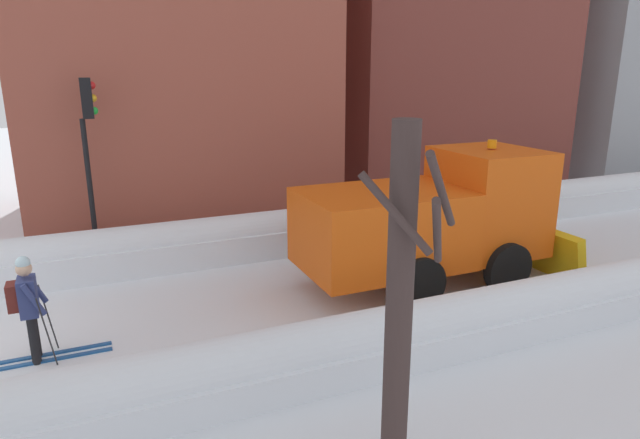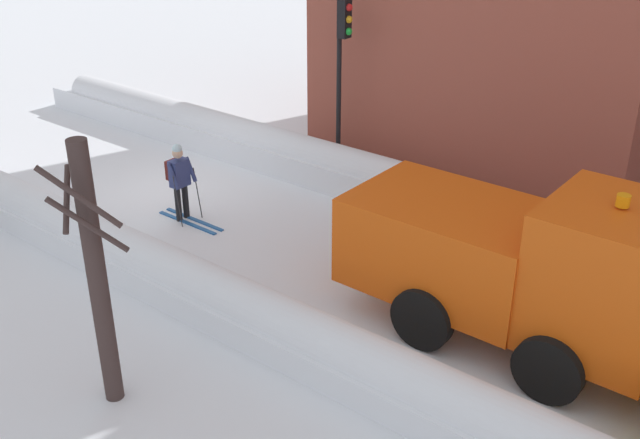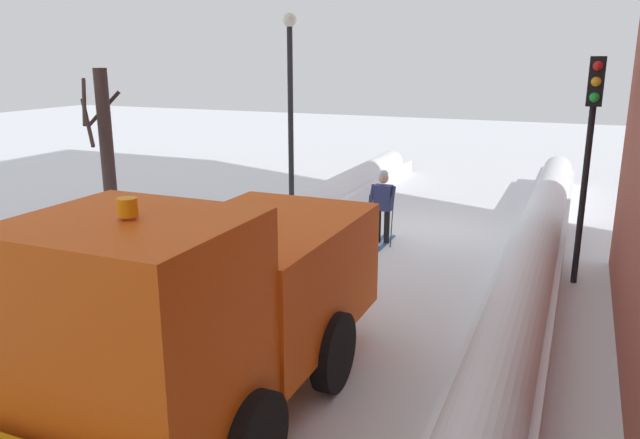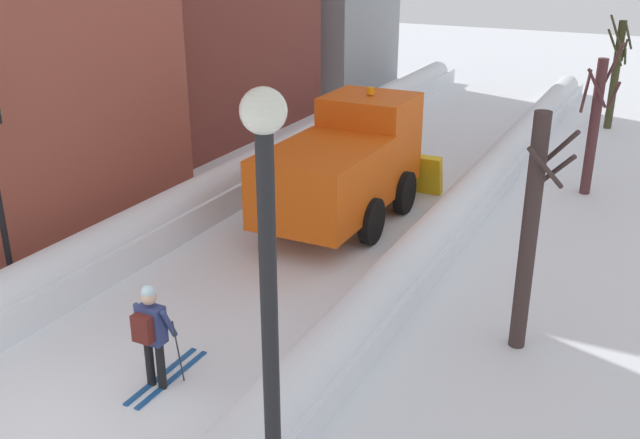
% 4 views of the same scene
% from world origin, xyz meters
% --- Properties ---
extents(ground_plane, '(80.00, 80.00, 0.00)m').
position_xyz_m(ground_plane, '(0.00, 10.00, 0.00)').
color(ground_plane, white).
extents(snowbank_left, '(1.10, 36.00, 1.12)m').
position_xyz_m(snowbank_left, '(-2.96, 10.00, 0.50)').
color(snowbank_left, white).
rests_on(snowbank_left, ground).
extents(snowbank_right, '(1.10, 36.00, 0.95)m').
position_xyz_m(snowbank_right, '(2.96, 10.00, 0.40)').
color(snowbank_right, white).
rests_on(snowbank_right, ground).
extents(plow_truck, '(3.20, 5.98, 3.12)m').
position_xyz_m(plow_truck, '(0.34, 9.43, 1.48)').
color(plow_truck, '#DB510F').
rests_on(plow_truck, ground).
extents(skier, '(0.62, 1.80, 1.81)m').
position_xyz_m(skier, '(0.64, 1.48, 1.00)').
color(skier, black).
rests_on(skier, ground).
extents(street_lamp, '(0.40, 0.40, 5.61)m').
position_xyz_m(street_lamp, '(4.32, -1.08, 3.52)').
color(street_lamp, black).
rests_on(street_lamp, ground).
extents(bare_tree_near, '(0.82, 1.12, 4.19)m').
position_xyz_m(bare_tree_near, '(5.53, 5.32, 2.18)').
color(bare_tree_near, '#392B29').
rests_on(bare_tree_near, ground).
extents(bare_tree_mid, '(0.93, 1.18, 4.20)m').
position_xyz_m(bare_tree_mid, '(5.48, 14.18, 1.99)').
color(bare_tree_mid, '#4C2A2C').
rests_on(bare_tree_mid, ground).
extents(bare_tree_far, '(0.91, 0.86, 4.07)m').
position_xyz_m(bare_tree_far, '(5.23, 22.08, 2.07)').
color(bare_tree_far, '#3C3C21').
rests_on(bare_tree_far, ground).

